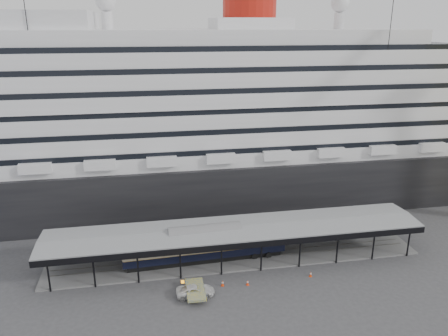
{
  "coord_description": "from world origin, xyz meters",
  "views": [
    {
      "loc": [
        -12.29,
        -52.39,
        33.81
      ],
      "look_at": [
        -1.23,
        8.0,
        13.52
      ],
      "focal_mm": 35.0,
      "sensor_mm": 36.0,
      "label": 1
    }
  ],
  "objects": [
    {
      "name": "cruise_ship",
      "position": [
        0.05,
        32.0,
        18.35
      ],
      "size": [
        130.0,
        30.0,
        43.9
      ],
      "color": "black",
      "rests_on": "ground"
    },
    {
      "name": "platform_canopy",
      "position": [
        0.0,
        5.0,
        2.36
      ],
      "size": [
        56.0,
        9.18,
        5.3
      ],
      "color": "slate",
      "rests_on": "ground"
    },
    {
      "name": "traffic_cone_right",
      "position": [
        9.36,
        -1.92,
        0.37
      ],
      "size": [
        0.43,
        0.43,
        0.75
      ],
      "rotation": [
        0.0,
        0.0,
        -0.13
      ],
      "color": "#E9410C",
      "rests_on": "ground"
    },
    {
      "name": "port_truck",
      "position": [
        -7.13,
        -3.51,
        0.69
      ],
      "size": [
        5.04,
        2.41,
        1.39
      ],
      "primitive_type": "imported",
      "rotation": [
        0.0,
        0.0,
        1.55
      ],
      "color": "silver",
      "rests_on": "ground"
    },
    {
      "name": "ground",
      "position": [
        0.0,
        0.0,
        0.0
      ],
      "size": [
        200.0,
        200.0,
        0.0
      ],
      "primitive_type": "plane",
      "color": "#3B3B3E",
      "rests_on": "ground"
    },
    {
      "name": "traffic_cone_left",
      "position": [
        0.15,
        -2.37,
        0.37
      ],
      "size": [
        0.42,
        0.42,
        0.75
      ],
      "rotation": [
        0.0,
        0.0,
        0.11
      ],
      "color": "#EF370D",
      "rests_on": "ground"
    },
    {
      "name": "pullman_carriage",
      "position": [
        -4.67,
        5.0,
        2.85
      ],
      "size": [
        24.17,
        4.09,
        23.62
      ],
      "rotation": [
        0.0,
        0.0,
        0.04
      ],
      "color": "black",
      "rests_on": "ground"
    },
    {
      "name": "traffic_cone_mid",
      "position": [
        -3.25,
        -1.95,
        0.41
      ],
      "size": [
        0.53,
        0.53,
        0.83
      ],
      "rotation": [
        0.0,
        0.0,
        -0.31
      ],
      "color": "red",
      "rests_on": "ground"
    }
  ]
}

